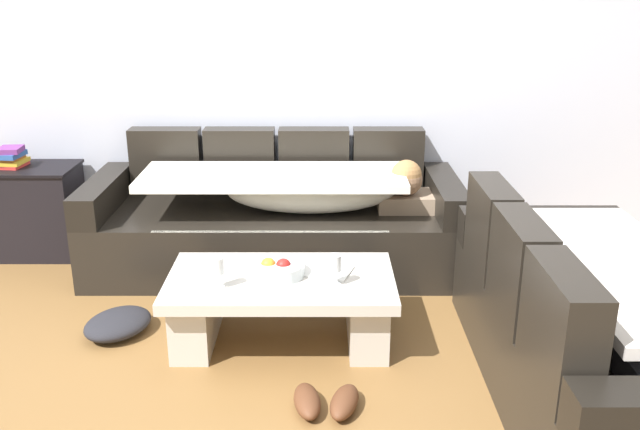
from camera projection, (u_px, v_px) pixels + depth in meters
name	position (u px, v px, depth m)	size (l,w,h in m)	color
ground_plane	(268.00, 403.00, 3.21)	(14.00, 14.00, 0.00)	brown
back_wall	(286.00, 57.00, 4.80)	(9.00, 0.10, 2.70)	silver
couch_along_wall	(282.00, 220.00, 4.63)	(2.45, 0.92, 0.88)	black
couch_near_window	(595.00, 334.00, 3.14)	(0.92, 1.99, 0.88)	black
coffee_table	(282.00, 301.00, 3.68)	(1.20, 0.68, 0.38)	beige
fruit_bowl	(279.00, 269.00, 3.64)	(0.28, 0.28, 0.10)	silver
wine_glass_near_left	(219.00, 267.00, 3.47)	(0.07, 0.07, 0.17)	silver
wine_glass_near_right	(336.00, 264.00, 3.50)	(0.07, 0.07, 0.17)	silver
open_magazine	(326.00, 271.00, 3.69)	(0.28, 0.21, 0.01)	white
side_cabinet	(30.00, 210.00, 4.85)	(0.72, 0.44, 0.64)	black
book_stack_on_cabinet	(13.00, 157.00, 4.73)	(0.17, 0.23, 0.14)	red
pair_of_shoes	(327.00, 402.00, 3.14)	(0.34, 0.30, 0.09)	#59331E
crumpled_garment	(119.00, 323.00, 3.82)	(0.40, 0.32, 0.12)	#232328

